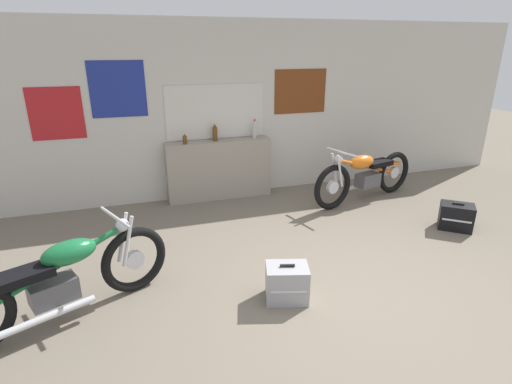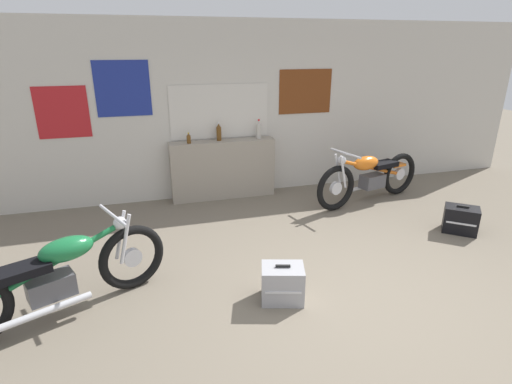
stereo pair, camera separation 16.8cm
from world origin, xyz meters
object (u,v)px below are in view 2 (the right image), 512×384
at_px(hard_case_silver, 282,283).
at_px(bottle_left_center, 219,132).
at_px(bottle_center, 259,130).
at_px(hard_case_black, 461,220).
at_px(motorcycle_orange, 370,176).
at_px(motorcycle_green, 58,276).
at_px(bottle_leftmost, 189,139).

bearing_deg(hard_case_silver, bottle_left_center, 90.43).
relative_size(bottle_left_center, bottle_center, 0.96).
height_order(bottle_left_center, hard_case_black, bottle_left_center).
bearing_deg(motorcycle_orange, motorcycle_green, -157.32).
distance_m(motorcycle_orange, hard_case_silver, 3.11).
xyz_separation_m(bottle_left_center, bottle_center, (0.66, -0.02, 0.00)).
bearing_deg(bottle_center, bottle_left_center, 178.18).
bearing_deg(hard_case_black, bottle_center, 135.03).
relative_size(motorcycle_orange, hard_case_silver, 4.28).
distance_m(bottle_leftmost, motorcycle_orange, 2.93).
bearing_deg(hard_case_black, hard_case_silver, -164.35).
relative_size(bottle_leftmost, motorcycle_orange, 0.08).
relative_size(motorcycle_orange, hard_case_black, 4.00).
bearing_deg(hard_case_silver, motorcycle_green, 170.42).
distance_m(bottle_center, motorcycle_green, 3.85).
height_order(motorcycle_orange, hard_case_silver, motorcycle_orange).
distance_m(bottle_leftmost, bottle_left_center, 0.50).
bearing_deg(motorcycle_green, bottle_leftmost, 59.25).
relative_size(bottle_left_center, motorcycle_green, 0.15).
bearing_deg(bottle_left_center, hard_case_black, -37.85).
distance_m(motorcycle_green, hard_case_black, 4.94).
bearing_deg(hard_case_silver, motorcycle_orange, 43.84).
bearing_deg(bottle_left_center, bottle_center, -1.82).
distance_m(motorcycle_orange, motorcycle_green, 4.67).
bearing_deg(bottle_left_center, hard_case_silver, -89.57).
relative_size(hard_case_silver, hard_case_black, 0.93).
relative_size(bottle_center, hard_case_silver, 0.64).
height_order(bottle_leftmost, bottle_center, bottle_center).
height_order(bottle_leftmost, bottle_left_center, bottle_left_center).
bearing_deg(motorcycle_orange, bottle_center, 151.75).
height_order(bottle_center, motorcycle_orange, bottle_center).
relative_size(bottle_left_center, hard_case_silver, 0.62).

